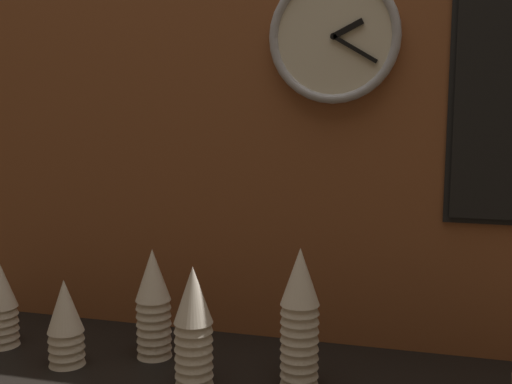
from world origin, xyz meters
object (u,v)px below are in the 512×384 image
(cup_stack_center_left, at_px, (153,303))
(cup_stack_left, at_px, (65,322))
(wall_clock, at_px, (334,37))
(cup_stack_center, at_px, (193,326))
(cup_stack_far_left, at_px, (0,302))
(cup_stack_center_right, at_px, (300,317))

(cup_stack_center_left, xyz_separation_m, cup_stack_left, (-0.16, -0.09, -0.03))
(cup_stack_left, distance_m, wall_clock, 0.82)
(cup_stack_center, bearing_deg, cup_stack_far_left, 171.57)
(cup_stack_far_left, bearing_deg, cup_stack_center_right, -1.50)
(cup_stack_far_left, relative_size, cup_stack_center_left, 0.85)
(cup_stack_center_right, xyz_separation_m, wall_clock, (0.03, 0.21, 0.54))
(cup_stack_center_right, bearing_deg, cup_stack_center_left, 170.98)
(wall_clock, bearing_deg, cup_stack_center_left, -155.80)
(wall_clock, bearing_deg, cup_stack_far_left, -164.77)
(cup_stack_far_left, height_order, cup_stack_center, cup_stack_center)
(cup_stack_far_left, xyz_separation_m, cup_stack_center, (0.49, -0.07, 0.02))
(cup_stack_center, bearing_deg, cup_stack_left, 176.28)
(cup_stack_center_left, bearing_deg, cup_stack_center, -38.99)
(cup_stack_left, xyz_separation_m, wall_clock, (0.51, 0.25, 0.59))
(cup_stack_center_left, relative_size, cup_stack_left, 1.29)
(cup_stack_center, bearing_deg, cup_stack_center_left, 141.01)
(cup_stack_center_right, xyz_separation_m, cup_stack_center, (-0.20, -0.05, -0.02))
(cup_stack_center_left, height_order, cup_stack_center, same)
(cup_stack_left, relative_size, cup_stack_center, 0.77)
(cup_stack_center_left, xyz_separation_m, cup_stack_center, (0.13, -0.11, 0.00))
(cup_stack_far_left, relative_size, cup_stack_center_right, 0.74)
(cup_stack_far_left, height_order, cup_stack_center_right, cup_stack_center_right)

